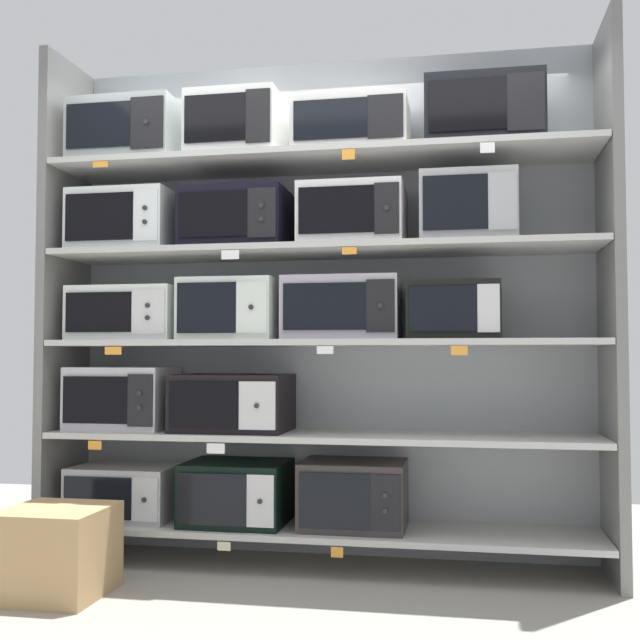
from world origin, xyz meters
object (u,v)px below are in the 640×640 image
object	(u,v)px
microwave_3	(123,398)
microwave_2	(354,495)
microwave_9	(127,223)
microwave_11	(353,217)
microwave_4	(233,403)
microwave_16	(484,115)
microwave_1	(237,492)
microwave_5	(129,314)
microwave_7	(342,308)
microwave_10	(237,221)
shipping_carton	(56,551)
microwave_8	(454,311)
microwave_14	(238,129)
microwave_6	(232,310)
microwave_12	(468,210)
microwave_0	(124,492)
microwave_13	(130,135)
microwave_15	(352,130)

from	to	relation	value
microwave_3	microwave_2	bearing A→B (deg)	-0.01
microwave_9	microwave_11	distance (m)	1.21
microwave_4	microwave_16	xyz separation A→B (m)	(1.27, 0.00, 1.42)
microwave_1	microwave_9	xyz separation A→B (m)	(-0.61, 0.00, 1.40)
microwave_1	microwave_5	xyz separation A→B (m)	(-0.59, 0.00, 0.91)
microwave_7	microwave_10	distance (m)	0.71
microwave_5	microwave_11	world-z (taller)	microwave_11
microwave_4	shipping_carton	bearing A→B (deg)	-132.07
microwave_1	microwave_8	bearing A→B (deg)	0.01
microwave_1	microwave_10	size ratio (longest dim) A/B	0.97
microwave_4	microwave_14	xyz separation A→B (m)	(0.02, 0.00, 1.42)
microwave_6	microwave_8	distance (m)	1.12
microwave_10	microwave_5	bearing A→B (deg)	179.99
microwave_16	microwave_12	bearing A→B (deg)	-179.90
microwave_0	microwave_13	world-z (taller)	microwave_13
microwave_14	microwave_16	size ratio (longest dim) A/B	0.82
microwave_13	microwave_14	xyz separation A→B (m)	(0.60, -0.00, 0.00)
microwave_7	microwave_15	world-z (taller)	microwave_15
microwave_10	microwave_13	xyz separation A→B (m)	(-0.60, 0.00, 0.48)
shipping_carton	microwave_3	bearing A→B (deg)	90.15
microwave_0	microwave_6	size ratio (longest dim) A/B	1.10
microwave_4	microwave_8	distance (m)	1.21
microwave_2	microwave_7	distance (m)	0.92
microwave_0	microwave_15	bearing A→B (deg)	0.01
microwave_6	microwave_3	bearing A→B (deg)	179.98
microwave_1	microwave_9	distance (m)	1.53
microwave_6	shipping_carton	bearing A→B (deg)	-131.78
microwave_16	shipping_carton	size ratio (longest dim) A/B	1.31
microwave_3	microwave_16	xyz separation A→B (m)	(1.87, 0.00, 1.40)
microwave_7	microwave_13	bearing A→B (deg)	179.99
microwave_16	microwave_9	bearing A→B (deg)	-180.00
microwave_1	microwave_15	distance (m)	1.93
microwave_1	microwave_4	bearing A→B (deg)	179.72
microwave_0	microwave_8	world-z (taller)	microwave_8
microwave_5	microwave_6	bearing A→B (deg)	-0.03
microwave_3	microwave_4	size ratio (longest dim) A/B	0.89
microwave_1	microwave_11	xyz separation A→B (m)	(0.60, 0.00, 1.39)
microwave_10	microwave_12	size ratio (longest dim) A/B	1.16
shipping_carton	microwave_10	bearing A→B (deg)	47.02
microwave_8	microwave_16	world-z (taller)	microwave_16
microwave_9	microwave_16	size ratio (longest dim) A/B	0.93
microwave_6	microwave_7	size ratio (longest dim) A/B	0.84
microwave_3	microwave_7	bearing A→B (deg)	0.00
microwave_10	microwave_15	distance (m)	0.75
microwave_5	microwave_11	bearing A→B (deg)	-0.00
microwave_1	microwave_3	xyz separation A→B (m)	(-0.62, 0.00, 0.47)
microwave_7	microwave_14	size ratio (longest dim) A/B	1.24
microwave_16	shipping_carton	world-z (taller)	microwave_16
microwave_4	microwave_6	size ratio (longest dim) A/B	1.18
microwave_5	microwave_9	bearing A→B (deg)	-179.54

